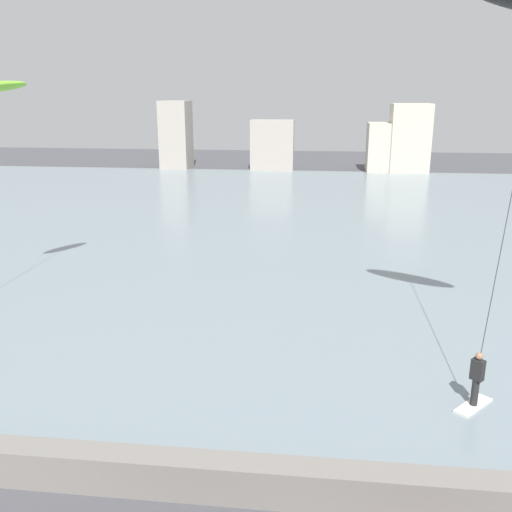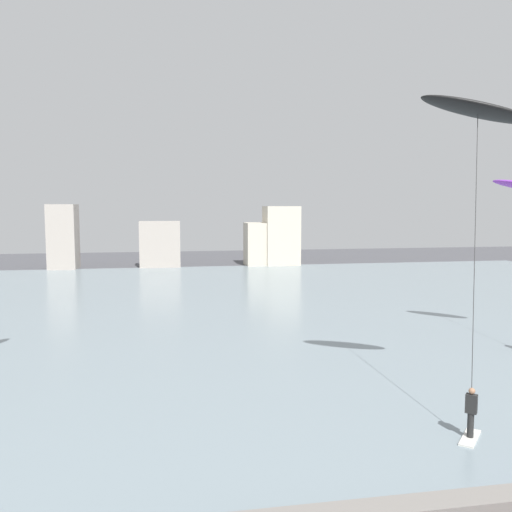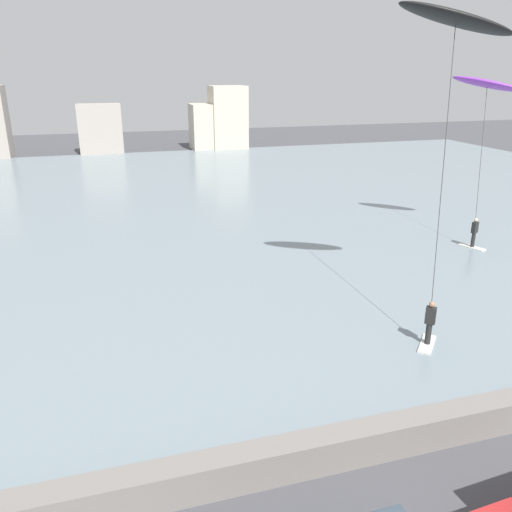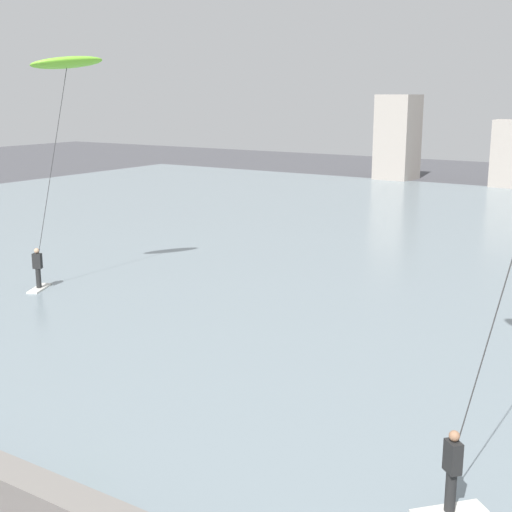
% 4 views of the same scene
% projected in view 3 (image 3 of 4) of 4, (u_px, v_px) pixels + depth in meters
% --- Properties ---
extents(seawall_barrier, '(60.00, 0.70, 0.92)m').
position_uv_depth(seawall_barrier, '(307.00, 454.00, 12.39)').
color(seawall_barrier, slate).
rests_on(seawall_barrier, ground).
extents(water_bay, '(84.00, 52.00, 0.10)m').
position_uv_depth(water_bay, '(165.00, 206.00, 36.59)').
color(water_bay, gray).
rests_on(water_bay, ground).
extents(far_shore_buildings, '(29.73, 4.22, 7.60)m').
position_uv_depth(far_shore_buildings, '(140.00, 123.00, 59.79)').
color(far_shore_buildings, '#A89E93').
rests_on(far_shore_buildings, ground).
extents(kitesurfer_purple, '(3.65, 4.64, 8.97)m').
position_uv_depth(kitesurfer_purple, '(487.00, 95.00, 27.50)').
color(kitesurfer_purple, silver).
rests_on(kitesurfer_purple, water_bay).
extents(kitesurfer_black, '(4.11, 4.38, 11.38)m').
position_uv_depth(kitesurfer_black, '(454.00, 39.00, 17.07)').
color(kitesurfer_black, silver).
rests_on(kitesurfer_black, water_bay).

